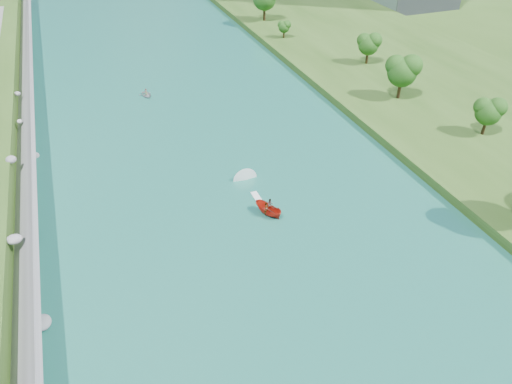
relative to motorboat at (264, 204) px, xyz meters
name	(u,v)px	position (x,y,z in m)	size (l,w,h in m)	color
ground	(276,279)	(-3.54, -12.80, -0.80)	(260.00, 260.00, 0.00)	#2D5119
river_water	(222,185)	(-3.54, 7.20, -0.75)	(55.00, 240.00, 0.10)	#1B6859
berm_east	(499,124)	(45.96, 7.20, -0.05)	(44.00, 240.00, 1.50)	#2D5119
riprap_bank	(26,219)	(-29.40, 6.27, 1.01)	(4.44, 236.00, 4.41)	slate
trees_east	(459,122)	(31.21, 1.32, 5.81)	(17.23, 137.31, 11.36)	#284D14
motorboat	(264,204)	(0.00, 0.00, 0.00)	(3.60, 19.01, 2.16)	#B61D0E
raft	(146,94)	(-7.94, 41.69, -0.34)	(2.74, 3.51, 1.47)	#94969C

